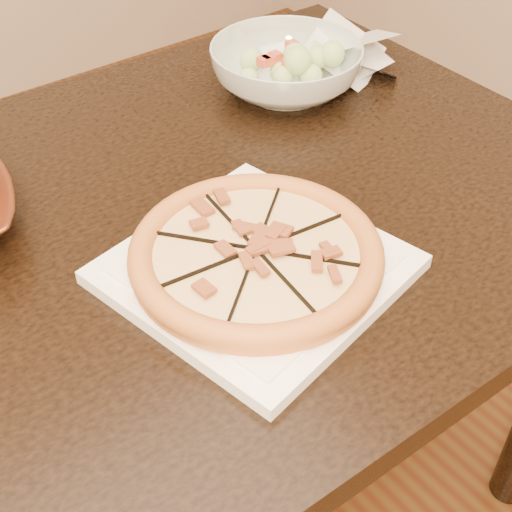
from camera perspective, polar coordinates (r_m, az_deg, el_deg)
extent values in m
cube|color=black|center=(0.93, -9.78, 0.97)|extent=(1.35, 0.89, 0.04)
cylinder|color=black|center=(1.65, 3.19, 5.22)|extent=(0.07, 0.07, 0.71)
cube|color=white|center=(0.84, 0.00, -1.08)|extent=(0.35, 0.35, 0.02)
cube|color=white|center=(0.83, 0.00, -0.52)|extent=(0.30, 0.30, 0.00)
cylinder|color=#C16420|center=(0.82, 0.00, -0.10)|extent=(0.29, 0.29, 0.01)
torus|color=#C16420|center=(0.82, 0.00, 0.32)|extent=(0.30, 0.30, 0.03)
cylinder|color=#E7DA8D|center=(0.82, 0.00, 0.26)|extent=(0.24, 0.24, 0.01)
cube|color=black|center=(0.82, 0.00, 0.53)|extent=(0.04, 0.29, 0.01)
cube|color=black|center=(0.82, 0.00, 0.53)|extent=(0.18, 0.23, 0.01)
cube|color=black|center=(0.82, 0.00, 0.53)|extent=(0.29, 0.04, 0.01)
cube|color=black|center=(0.82, 0.00, 0.53)|extent=(0.23, 0.18, 0.01)
cube|color=brown|center=(0.82, 1.26, 1.18)|extent=(0.03, 0.02, 0.00)
cube|color=brown|center=(0.84, 2.34, 2.21)|extent=(0.03, 0.02, 0.00)
cube|color=brown|center=(0.87, 2.60, 3.48)|extent=(0.03, 0.02, 0.00)
cube|color=brown|center=(0.84, 0.60, 1.93)|extent=(0.03, 0.03, 0.00)
cube|color=brown|center=(0.86, 0.23, 3.14)|extent=(0.03, 0.03, 0.00)
cube|color=brown|center=(0.88, -0.99, 4.19)|extent=(0.02, 0.03, 0.00)
cube|color=brown|center=(0.84, -1.05, 2.20)|extent=(0.02, 0.03, 0.00)
cube|color=brown|center=(0.85, -2.68, 2.91)|extent=(0.01, 0.02, 0.00)
cube|color=brown|center=(0.86, -4.83, 3.15)|extent=(0.02, 0.03, 0.00)
cube|color=brown|center=(0.83, -2.87, 1.53)|extent=(0.02, 0.03, 0.00)
cube|color=brown|center=(0.83, -4.97, 1.28)|extent=(0.03, 0.03, 0.00)
cube|color=brown|center=(0.81, -1.85, 0.61)|extent=(0.03, 0.03, 0.00)
cube|color=brown|center=(0.80, -3.65, -0.05)|extent=(0.03, 0.02, 0.00)
cube|color=brown|center=(0.79, -5.06, -1.30)|extent=(0.03, 0.02, 0.00)
cube|color=brown|center=(0.80, -1.75, -0.45)|extent=(0.03, 0.02, 0.00)
cube|color=brown|center=(0.78, -2.36, -1.86)|extent=(0.03, 0.02, 0.00)
cube|color=brown|center=(0.75, -2.03, -3.54)|extent=(0.03, 0.03, 0.00)
cube|color=brown|center=(0.78, -0.19, -1.34)|extent=(0.03, 0.03, 0.00)
cube|color=brown|center=(0.76, 0.94, -2.67)|extent=(0.02, 0.03, 0.00)
cube|color=brown|center=(0.80, 0.69, -0.31)|extent=(0.02, 0.03, 0.00)
cube|color=brown|center=(0.78, 2.28, -1.21)|extent=(0.01, 0.02, 0.00)
cube|color=brown|center=(0.78, 4.51, -1.62)|extent=(0.02, 0.03, 0.00)
cube|color=brown|center=(0.80, 2.04, 0.09)|extent=(0.02, 0.03, 0.00)
cube|color=brown|center=(0.81, 4.10, 0.19)|extent=(0.03, 0.03, 0.00)
cube|color=brown|center=(0.82, 6.00, 0.92)|extent=(0.03, 0.03, 0.00)
cube|color=brown|center=(0.82, 2.63, 1.22)|extent=(0.03, 0.02, 0.00)
imported|color=#B8C6BF|center=(1.20, 2.43, 14.74)|extent=(0.32, 0.32, 0.08)
sphere|color=beige|center=(1.17, 2.51, 17.22)|extent=(0.04, 0.04, 0.04)
sphere|color=beige|center=(1.19, 2.86, 17.64)|extent=(0.04, 0.04, 0.04)
sphere|color=beige|center=(1.21, 1.90, 18.10)|extent=(0.04, 0.04, 0.04)
sphere|color=beige|center=(1.18, 2.01, 17.40)|extent=(0.04, 0.04, 0.04)
sphere|color=beige|center=(1.18, 0.68, 17.37)|extent=(0.04, 0.04, 0.04)
sphere|color=beige|center=(1.17, 2.37, 17.20)|extent=(0.04, 0.04, 0.04)
sphere|color=beige|center=(1.15, 1.75, 16.79)|extent=(0.04, 0.04, 0.04)
sphere|color=beige|center=(1.13, 2.45, 16.19)|extent=(0.04, 0.04, 0.04)
sphere|color=beige|center=(1.16, 2.93, 16.93)|extent=(0.04, 0.04, 0.04)
sphere|color=beige|center=(1.16, 4.33, 16.82)|extent=(0.04, 0.04, 0.04)
sphere|color=beige|center=(1.17, 2.79, 17.22)|extent=(0.04, 0.04, 0.04)
cube|color=#D0472D|center=(1.21, 2.83, 17.54)|extent=(0.02, 0.02, 0.01)
cube|color=#D0472D|center=(1.19, 0.81, 17.21)|extent=(0.02, 0.02, 0.01)
cube|color=#D0472D|center=(1.15, 1.07, 16.31)|extent=(0.02, 0.02, 0.01)
cube|color=#D0472D|center=(1.14, 3.35, 16.08)|extent=(0.02, 0.02, 0.01)
cube|color=#D0472D|center=(1.18, 4.40, 16.86)|extent=(0.02, 0.02, 0.01)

